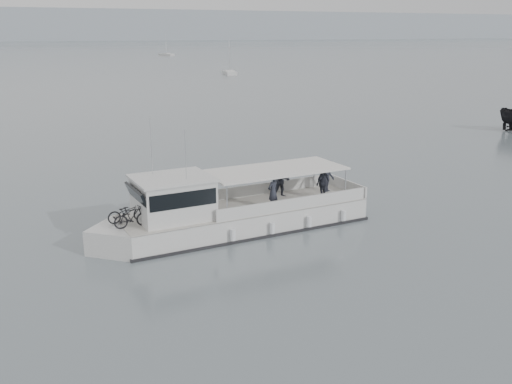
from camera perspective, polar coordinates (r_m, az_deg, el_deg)
name	(u,v)px	position (r m, az deg, el deg)	size (l,w,h in m)	color
ground	(231,223)	(25.49, -2.52, -3.15)	(1400.00, 1400.00, 0.00)	slate
headland	(9,25)	(582.63, -23.51, 15.08)	(1400.00, 90.00, 28.00)	#939EA8
tour_boat	(223,214)	(24.10, -3.36, -2.17)	(12.42, 3.76, 5.17)	silver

